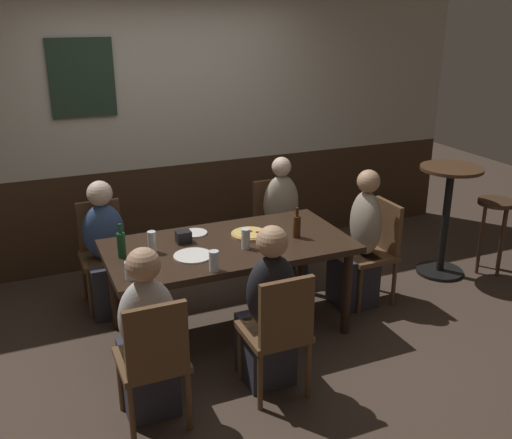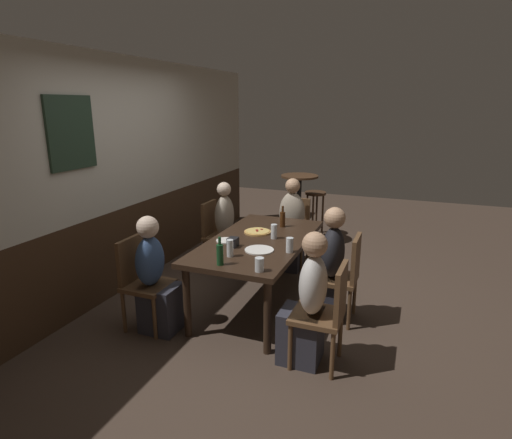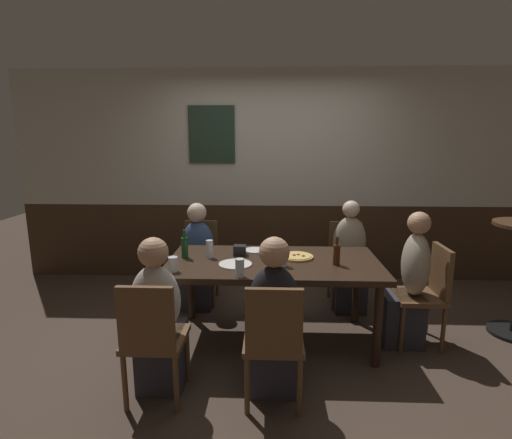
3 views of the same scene
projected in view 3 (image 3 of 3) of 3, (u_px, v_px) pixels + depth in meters
The scene contains 23 objects.
ground_plane at pixel (273, 339), 3.51m from camera, with size 12.00×12.00×0.00m, color #423328.
wall_back at pixel (273, 177), 4.86m from camera, with size 6.40×0.13×2.60m.
dining_table at pixel (273, 269), 3.38m from camera, with size 1.83×0.94×0.74m.
chair_head_east at pixel (427, 290), 3.36m from camera, with size 0.40×0.40×0.88m.
chair_left_near at pixel (152, 335), 2.58m from camera, with size 0.40×0.40×0.88m.
chair_right_far at pixel (346, 258), 4.25m from camera, with size 0.40×0.40×0.88m.
chair_mid_near at pixel (274, 338), 2.55m from camera, with size 0.40×0.40×0.88m.
chair_left_far at pixel (200, 256), 4.31m from camera, with size 0.40×0.40×0.88m.
person_head_east at pixel (408, 289), 3.37m from camera, with size 0.37×0.34×1.18m.
person_left_near at pixel (159, 326), 2.74m from camera, with size 0.34×0.37×1.14m.
person_right_far at pixel (349, 264), 4.09m from camera, with size 0.34×0.37×1.15m.
person_mid_near at pixel (273, 327), 2.71m from camera, with size 0.34×0.37×1.15m.
person_left_far at pixel (198, 263), 4.15m from camera, with size 0.34×0.37×1.11m.
pizza at pixel (297, 256), 3.44m from camera, with size 0.29×0.29×0.03m.
pint_glass_amber at pixel (173, 265), 3.08m from camera, with size 0.08×0.08×0.12m.
tumbler_water at pixel (210, 250), 3.43m from camera, with size 0.06×0.06×0.16m.
beer_glass_half at pixel (240, 269), 2.96m from camera, with size 0.07×0.07×0.14m.
beer_glass_tall at pixel (283, 258), 3.21m from camera, with size 0.06×0.06×0.15m.
beer_bottle_green at pixel (185, 247), 3.43m from camera, with size 0.06×0.06×0.25m.
beer_bottle_brown at pixel (337, 254), 3.24m from camera, with size 0.06×0.06×0.24m.
plate_white_large at pixel (235, 264), 3.25m from camera, with size 0.28×0.28×0.01m, color white.
plate_white_small at pixel (255, 250), 3.65m from camera, with size 0.20×0.20×0.01m, color white.
condiment_caddy at pixel (240, 250), 3.52m from camera, with size 0.11×0.09×0.09m, color black.
Camera 3 is at (-0.02, -3.22, 1.77)m, focal length 27.33 mm.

